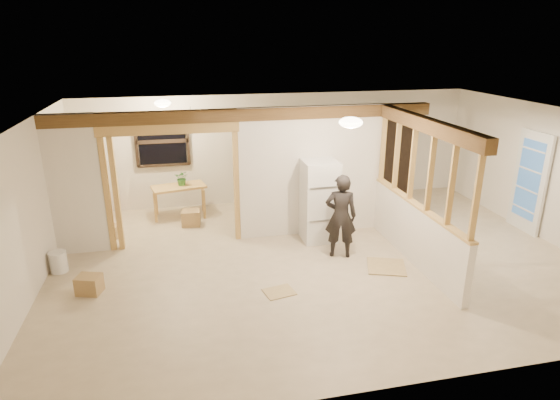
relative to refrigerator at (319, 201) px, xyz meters
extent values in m
cube|color=beige|center=(-0.26, -0.83, -0.78)|extent=(9.00, 6.50, 0.01)
cube|color=white|center=(-0.26, -0.83, 1.73)|extent=(9.00, 6.50, 0.01)
cube|color=silver|center=(-0.26, 2.42, 0.48)|extent=(9.00, 0.01, 2.50)
cube|color=silver|center=(-0.26, -4.08, 0.48)|extent=(9.00, 0.01, 2.50)
cube|color=silver|center=(-4.76, -0.83, 0.48)|extent=(0.01, 6.50, 2.50)
cube|color=silver|center=(4.24, -0.83, 0.48)|extent=(0.01, 6.50, 2.50)
cube|color=white|center=(-4.31, 0.37, 0.48)|extent=(0.90, 0.12, 2.50)
cube|color=white|center=(-0.06, 0.37, 0.48)|extent=(2.80, 0.12, 2.50)
cube|color=tan|center=(-2.66, 0.37, 0.33)|extent=(2.46, 0.14, 2.20)
cube|color=brown|center=(-1.26, 0.37, 1.61)|extent=(7.00, 0.18, 0.22)
cube|color=brown|center=(1.34, -1.23, 1.61)|extent=(0.18, 3.30, 0.22)
cube|color=white|center=(1.34, -1.23, -0.27)|extent=(0.12, 3.20, 1.00)
cube|color=tan|center=(1.34, -1.23, 0.89)|extent=(0.14, 3.20, 1.32)
cube|color=black|center=(-2.86, 2.34, 0.78)|extent=(1.12, 0.10, 1.10)
cube|color=white|center=(4.16, -0.43, 0.23)|extent=(0.12, 0.86, 2.00)
ellipsoid|color=#FFEABF|center=(0.04, -1.33, 1.71)|extent=(0.36, 0.36, 0.16)
ellipsoid|color=#FFEABF|center=(-2.76, 1.47, 1.71)|extent=(0.32, 0.32, 0.14)
ellipsoid|color=#FFD88C|center=(-2.26, 0.77, 1.41)|extent=(0.07, 0.07, 0.07)
cube|color=white|center=(0.00, 0.00, 0.00)|extent=(0.64, 0.62, 1.55)
imported|color=black|center=(0.15, -0.78, -0.02)|extent=(0.63, 0.51, 1.51)
cube|color=tan|center=(-2.58, 1.79, -0.43)|extent=(1.19, 0.77, 0.69)
imported|color=#266E2B|center=(-2.49, 1.81, 0.09)|extent=(0.35, 0.32, 0.33)
cylinder|color=#B3181B|center=(-4.25, 1.94, -0.50)|extent=(0.51, 0.51, 0.55)
cube|color=black|center=(2.42, 2.19, 0.19)|extent=(0.96, 0.32, 1.93)
cylinder|color=silver|center=(-4.59, -0.36, -0.60)|extent=(0.35, 0.35, 0.35)
cube|color=#A4824F|center=(-2.37, 1.23, -0.62)|extent=(0.40, 0.35, 0.32)
cube|color=#A4824F|center=(-3.89, 0.92, -0.65)|extent=(0.35, 0.35, 0.25)
cube|color=#A4824F|center=(-3.99, -1.20, -0.63)|extent=(0.42, 0.37, 0.28)
cube|color=tan|center=(0.79, -1.39, -0.76)|extent=(0.80, 0.80, 0.02)
cube|color=tan|center=(-1.16, -1.80, -0.77)|extent=(0.51, 0.44, 0.01)
camera|label=1|loc=(-2.49, -7.94, 2.92)|focal=30.00mm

